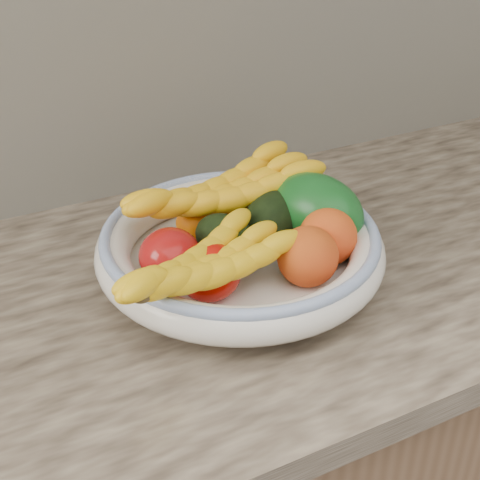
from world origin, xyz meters
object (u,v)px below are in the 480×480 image
object	(u,v)px
fruit_bowl	(240,247)
banana_bunch_back	(222,198)
green_mango	(316,210)
banana_bunch_front	(205,271)

from	to	relation	value
fruit_bowl	banana_bunch_back	world-z (taller)	banana_bunch_back
fruit_bowl	green_mango	bearing A→B (deg)	0.08
fruit_bowl	banana_bunch_front	bearing A→B (deg)	-138.16
fruit_bowl	banana_bunch_back	size ratio (longest dim) A/B	1.23
banana_bunch_back	green_mango	bearing A→B (deg)	-41.05
fruit_bowl	banana_bunch_back	xyz separation A→B (m)	(0.01, 0.07, 0.04)
green_mango	banana_bunch_front	bearing A→B (deg)	177.15
fruit_bowl	banana_bunch_back	distance (m)	0.08
banana_bunch_front	banana_bunch_back	bearing A→B (deg)	37.15
banana_bunch_back	banana_bunch_front	bearing A→B (deg)	-129.37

